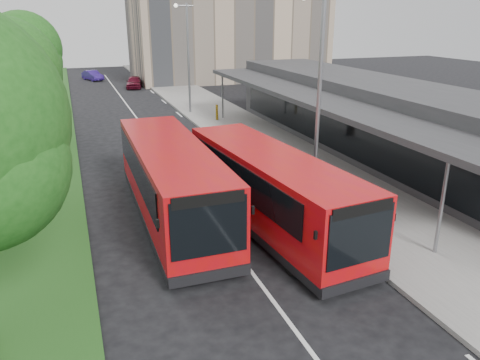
# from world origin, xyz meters

# --- Properties ---
(ground) EXTENTS (120.00, 120.00, 0.00)m
(ground) POSITION_xyz_m (0.00, 0.00, 0.00)
(ground) COLOR black
(ground) RESTS_ON ground
(pavement) EXTENTS (5.00, 80.00, 0.15)m
(pavement) POSITION_xyz_m (6.00, 20.00, 0.07)
(pavement) COLOR gray
(pavement) RESTS_ON ground
(grass_verge) EXTENTS (5.00, 80.00, 0.10)m
(grass_verge) POSITION_xyz_m (-7.00, 20.00, 0.05)
(grass_verge) COLOR #214E19
(grass_verge) RESTS_ON ground
(lane_centre_line) EXTENTS (0.12, 70.00, 0.01)m
(lane_centre_line) POSITION_xyz_m (0.00, 15.00, 0.01)
(lane_centre_line) COLOR silver
(lane_centre_line) RESTS_ON ground
(kerb_dashes) EXTENTS (0.12, 56.00, 0.01)m
(kerb_dashes) POSITION_xyz_m (3.30, 19.00, 0.01)
(kerb_dashes) COLOR silver
(kerb_dashes) RESTS_ON ground
(station_building) EXTENTS (7.70, 26.00, 4.00)m
(station_building) POSITION_xyz_m (10.86, 8.00, 2.04)
(station_building) COLOR #2D2D30
(station_building) RESTS_ON ground
(tree_mid) EXTENTS (4.59, 4.59, 7.36)m
(tree_mid) POSITION_xyz_m (-7.01, 9.05, 4.75)
(tree_mid) COLOR #362515
(tree_mid) RESTS_ON ground
(tree_far) EXTENTS (4.76, 4.76, 7.65)m
(tree_far) POSITION_xyz_m (-7.01, 21.05, 4.94)
(tree_far) COLOR #362515
(tree_far) RESTS_ON ground
(lamp_post_near) EXTENTS (1.44, 0.28, 8.00)m
(lamp_post_near) POSITION_xyz_m (4.12, 2.00, 4.72)
(lamp_post_near) COLOR gray
(lamp_post_near) RESTS_ON pavement
(lamp_post_far) EXTENTS (1.44, 0.28, 8.00)m
(lamp_post_far) POSITION_xyz_m (4.12, 22.00, 4.72)
(lamp_post_far) COLOR gray
(lamp_post_far) RESTS_ON pavement
(bus_main) EXTENTS (3.40, 10.02, 2.78)m
(bus_main) POSITION_xyz_m (1.78, 0.80, 1.43)
(bus_main) COLOR #B00E09
(bus_main) RESTS_ON ground
(bus_second) EXTENTS (2.79, 10.27, 2.90)m
(bus_second) POSITION_xyz_m (-1.37, 2.77, 1.49)
(bus_second) COLOR #B00E09
(bus_second) RESTS_ON ground
(litter_bin) EXTENTS (0.60, 0.60, 0.93)m
(litter_bin) POSITION_xyz_m (5.02, 11.29, 0.62)
(litter_bin) COLOR #322114
(litter_bin) RESTS_ON pavement
(bollard) EXTENTS (0.19, 0.19, 1.09)m
(bollard) POSITION_xyz_m (5.29, 18.48, 0.70)
(bollard) COLOR #F3AB0C
(bollard) RESTS_ON pavement
(car_near) EXTENTS (2.20, 3.94, 1.27)m
(car_near) POSITION_xyz_m (1.99, 37.15, 0.63)
(car_near) COLOR #4F0B1B
(car_near) RESTS_ON ground
(car_far) EXTENTS (2.46, 3.68, 1.15)m
(car_far) POSITION_xyz_m (-1.73, 45.02, 0.57)
(car_far) COLOR navy
(car_far) RESTS_ON ground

